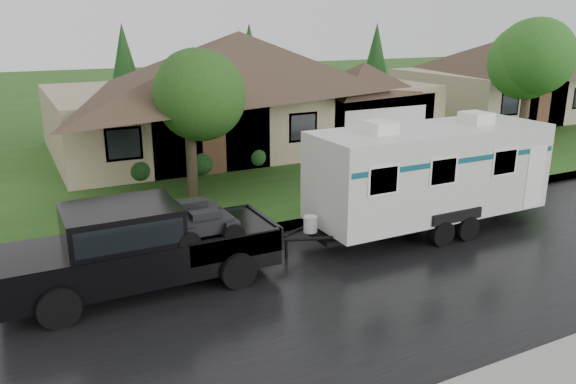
# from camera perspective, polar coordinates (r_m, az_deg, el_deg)

# --- Properties ---
(ground) EXTENTS (140.00, 140.00, 0.00)m
(ground) POSITION_cam_1_polar(r_m,az_deg,el_deg) (16.41, 7.69, -5.37)
(ground) COLOR #274A17
(ground) RESTS_ON ground
(road) EXTENTS (140.00, 8.00, 0.01)m
(road) POSITION_cam_1_polar(r_m,az_deg,el_deg) (14.95, 12.07, -7.87)
(road) COLOR black
(road) RESTS_ON ground
(curb) EXTENTS (140.00, 0.50, 0.15)m
(curb) POSITION_cam_1_polar(r_m,az_deg,el_deg) (18.14, 3.67, -2.79)
(curb) COLOR gray
(curb) RESTS_ON ground
(lawn) EXTENTS (140.00, 26.00, 0.15)m
(lawn) POSITION_cam_1_polar(r_m,az_deg,el_deg) (29.41, -9.12, 4.70)
(lawn) COLOR #274A17
(lawn) RESTS_ON ground
(house_main) EXTENTS (19.44, 10.80, 6.90)m
(house_main) POSITION_cam_1_polar(r_m,az_deg,el_deg) (28.60, -4.25, 11.66)
(house_main) COLOR gray
(house_main) RESTS_ON lawn
(house_neighbor) EXTENTS (15.12, 9.72, 6.45)m
(house_neighbor) POSITION_cam_1_polar(r_m,az_deg,el_deg) (41.09, 22.61, 11.64)
(house_neighbor) COLOR tan
(house_neighbor) RESTS_ON lawn
(tree_left_green) EXTENTS (3.23, 3.23, 5.34)m
(tree_left_green) POSITION_cam_1_polar(r_m,az_deg,el_deg) (19.83, -10.10, 9.91)
(tree_left_green) COLOR #382B1E
(tree_left_green) RESTS_ON lawn
(tree_right_green) EXTENTS (3.72, 3.72, 6.16)m
(tree_right_green) POSITION_cam_1_polar(r_m,az_deg,el_deg) (29.96, 23.47, 12.19)
(tree_right_green) COLOR #382B1E
(tree_right_green) RESTS_ON lawn
(shrub_row) EXTENTS (13.60, 1.00, 1.00)m
(shrub_row) POSITION_cam_1_polar(r_m,az_deg,el_deg) (24.86, -0.63, 4.05)
(shrub_row) COLOR #143814
(shrub_row) RESTS_ON lawn
(pickup_truck) EXTENTS (6.38, 2.43, 2.13)m
(pickup_truck) POSITION_cam_1_polar(r_m,az_deg,el_deg) (13.79, -15.13, -5.12)
(pickup_truck) COLOR black
(pickup_truck) RESTS_ON ground
(travel_trailer) EXTENTS (7.87, 2.77, 3.53)m
(travel_trailer) POSITION_cam_1_polar(r_m,az_deg,el_deg) (17.43, 14.16, 2.09)
(travel_trailer) COLOR silver
(travel_trailer) RESTS_ON ground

